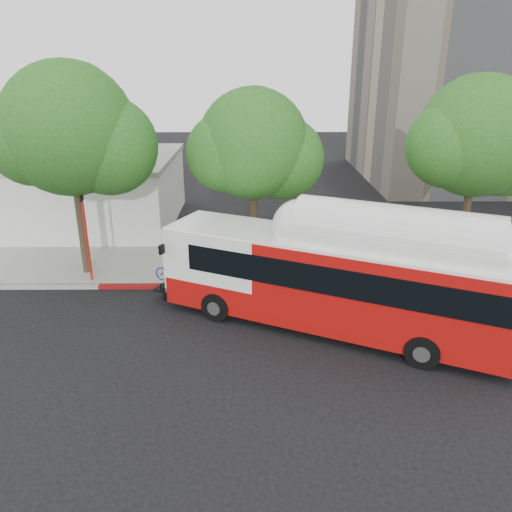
{
  "coord_description": "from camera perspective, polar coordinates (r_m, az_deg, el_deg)",
  "views": [
    {
      "loc": [
        -1.07,
        -16.7,
        9.44
      ],
      "look_at": [
        -0.9,
        3.0,
        1.88
      ],
      "focal_mm": 35.0,
      "sensor_mm": 36.0,
      "label": 1
    }
  ],
  "objects": [
    {
      "name": "ground",
      "position": [
        19.21,
        2.79,
        -8.46
      ],
      "size": [
        120.0,
        120.0,
        0.0
      ],
      "primitive_type": "plane",
      "color": "black",
      "rests_on": "ground"
    },
    {
      "name": "low_commercial_bldg",
      "position": [
        34.1,
        -22.95,
        7.01
      ],
      "size": [
        16.2,
        10.2,
        4.25
      ],
      "color": "silver",
      "rests_on": "ground"
    },
    {
      "name": "curb_strip",
      "position": [
        22.65,
        2.26,
        -3.43
      ],
      "size": [
        60.0,
        0.3,
        0.15
      ],
      "primitive_type": "cube",
      "color": "gray",
      "rests_on": "ground"
    },
    {
      "name": "street_tree_mid",
      "position": [
        23.03,
        0.71,
        12.18
      ],
      "size": [
        5.75,
        5.0,
        8.62
      ],
      "color": "#2D2116",
      "rests_on": "ground"
    },
    {
      "name": "street_tree_left",
      "position": [
        23.64,
        -19.39,
        12.97
      ],
      "size": [
        6.67,
        5.8,
        9.74
      ],
      "color": "#2D2116",
      "rests_on": "ground"
    },
    {
      "name": "red_curb_segment",
      "position": [
        22.71,
        -5.34,
        -3.44
      ],
      "size": [
        10.0,
        0.32,
        0.16
      ],
      "primitive_type": "cube",
      "color": "maroon",
      "rests_on": "ground"
    },
    {
      "name": "transit_bus",
      "position": [
        18.71,
        8.74,
        -3.0
      ],
      "size": [
        13.49,
        8.04,
        4.08
      ],
      "rotation": [
        0.0,
        0.0,
        -0.44
      ],
      "color": "#A80D0B",
      "rests_on": "ground"
    },
    {
      "name": "street_tree_right",
      "position": [
        25.09,
        24.84,
        11.83
      ],
      "size": [
        6.21,
        5.4,
        9.18
      ],
      "color": "#2D2116",
      "rests_on": "ground"
    },
    {
      "name": "sidewalk",
      "position": [
        25.04,
        1.99,
        -0.97
      ],
      "size": [
        60.0,
        5.0,
        0.15
      ],
      "primitive_type": "cube",
      "color": "gray",
      "rests_on": "ground"
    },
    {
      "name": "signal_pole",
      "position": [
        23.62,
        -18.75,
        1.81
      ],
      "size": [
        0.12,
        0.39,
        4.14
      ],
      "color": "red",
      "rests_on": "ground"
    }
  ]
}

